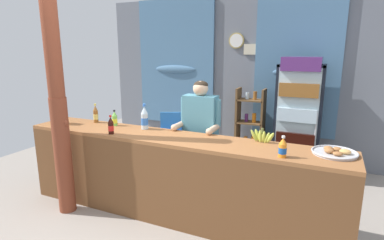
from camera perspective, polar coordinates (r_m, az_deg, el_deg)
ground_plane at (r=4.44m, az=0.24°, el=-13.14°), size 7.67×7.67×0.00m
back_wall_curtained at (r=5.72m, az=7.67°, el=8.05°), size 5.07×0.22×2.88m
stall_counter at (r=3.53m, az=-4.49°, el=-9.40°), size 3.83×0.58×0.98m
timber_post at (r=3.86m, az=-23.64°, el=2.98°), size 0.22×0.20×2.83m
drink_fridge at (r=5.04m, az=19.16°, el=1.41°), size 0.67×0.61×1.85m
bottle_shelf_rack at (r=5.41m, az=10.69°, el=-0.88°), size 0.48×0.28×1.31m
plastic_lawn_chair at (r=5.46m, az=-3.74°, el=-2.58°), size 0.59×0.59×0.86m
shopkeeper at (r=3.90m, az=1.51°, el=-1.21°), size 0.54×0.42×1.57m
soda_bottle_water at (r=3.85m, az=-8.79°, el=0.28°), size 0.09×0.09×0.32m
soda_bottle_lime_soda at (r=4.12m, az=-14.14°, el=0.18°), size 0.07×0.07×0.21m
soda_bottle_cola at (r=3.72m, az=-14.81°, el=-1.09°), size 0.07×0.07×0.23m
soda_bottle_iced_tea at (r=4.36m, az=-17.42°, el=0.98°), size 0.06×0.06×0.26m
soda_bottle_orange_soda at (r=2.95m, az=16.46°, el=-5.03°), size 0.07×0.07×0.20m
snack_box_instant_noodle at (r=4.46m, az=-23.46°, el=0.91°), size 0.16×0.11×0.24m
pastry_tray at (r=3.22m, az=24.95°, el=-5.43°), size 0.42×0.42×0.06m
banana_bunch at (r=3.36m, az=12.84°, el=-3.00°), size 0.27×0.06×0.16m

